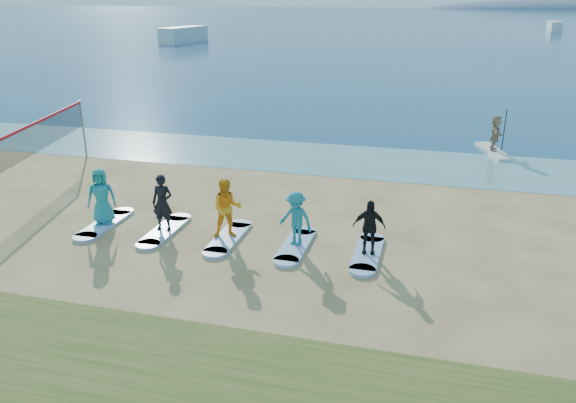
% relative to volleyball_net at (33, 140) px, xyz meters
% --- Properties ---
extents(ground, '(600.00, 600.00, 0.00)m').
position_rel_volleyball_net_xyz_m(ground, '(9.21, -3.64, -1.90)').
color(ground, tan).
rests_on(ground, ground).
extents(shallow_water, '(600.00, 600.00, 0.00)m').
position_rel_volleyball_net_xyz_m(shallow_water, '(9.21, 6.86, -1.90)').
color(shallow_water, teal).
rests_on(shallow_water, ground).
extents(ocean, '(600.00, 600.00, 0.00)m').
position_rel_volleyball_net_xyz_m(ocean, '(9.21, 156.36, -1.90)').
color(ocean, navy).
rests_on(ocean, ground).
extents(volleyball_net, '(2.10, 8.86, 2.50)m').
position_rel_volleyball_net_xyz_m(volleyball_net, '(0.00, 0.00, 0.00)').
color(volleyball_net, gray).
rests_on(volleyball_net, ground).
extents(paddleboard, '(1.56, 3.07, 0.12)m').
position_rel_volleyball_net_xyz_m(paddleboard, '(16.37, 9.83, -1.84)').
color(paddleboard, silver).
rests_on(paddleboard, ground).
extents(paddleboarder, '(0.48, 1.46, 1.57)m').
position_rel_volleyball_net_xyz_m(paddleboarder, '(16.37, 9.83, -1.00)').
color(paddleboarder, tan).
rests_on(paddleboarder, paddleboard).
extents(boat_offshore_a, '(4.05, 9.47, 2.22)m').
position_rel_volleyball_net_xyz_m(boat_offshore_a, '(-23.57, 63.02, -1.90)').
color(boat_offshore_a, silver).
rests_on(boat_offshore_a, ground).
extents(boat_offshore_b, '(2.09, 6.89, 1.80)m').
position_rel_volleyball_net_xyz_m(boat_offshore_b, '(34.31, 107.46, -1.90)').
color(boat_offshore_b, silver).
rests_on(boat_offshore_b, ground).
extents(surfboard_0, '(0.70, 2.20, 0.09)m').
position_rel_volleyball_net_xyz_m(surfboard_0, '(4.10, -2.31, -1.86)').
color(surfboard_0, '#91B3E1').
rests_on(surfboard_0, ground).
extents(student_0, '(1.00, 0.84, 1.74)m').
position_rel_volleyball_net_xyz_m(student_0, '(4.10, -2.31, -0.94)').
color(student_0, teal).
rests_on(student_0, surfboard_0).
extents(surfboard_1, '(0.70, 2.20, 0.09)m').
position_rel_volleyball_net_xyz_m(surfboard_1, '(6.14, -2.31, -1.86)').
color(surfboard_1, '#91B3E1').
rests_on(surfboard_1, ground).
extents(student_1, '(0.65, 0.45, 1.71)m').
position_rel_volleyball_net_xyz_m(student_1, '(6.14, -2.31, -0.96)').
color(student_1, black).
rests_on(student_1, surfboard_1).
extents(surfboard_2, '(0.70, 2.20, 0.09)m').
position_rel_volleyball_net_xyz_m(surfboard_2, '(8.18, -2.31, -1.86)').
color(surfboard_2, '#91B3E1').
rests_on(surfboard_2, ground).
extents(student_2, '(1.05, 0.95, 1.76)m').
position_rel_volleyball_net_xyz_m(student_2, '(8.18, -2.31, -0.94)').
color(student_2, orange).
rests_on(student_2, surfboard_2).
extents(surfboard_3, '(0.70, 2.20, 0.09)m').
position_rel_volleyball_net_xyz_m(surfboard_3, '(10.23, -2.31, -1.86)').
color(surfboard_3, '#91B3E1').
rests_on(surfboard_3, ground).
extents(student_3, '(1.14, 0.86, 1.56)m').
position_rel_volleyball_net_xyz_m(student_3, '(10.23, -2.31, -1.03)').
color(student_3, teal).
rests_on(student_3, surfboard_3).
extents(surfboard_4, '(0.70, 2.20, 0.09)m').
position_rel_volleyball_net_xyz_m(surfboard_4, '(12.27, -2.31, -1.86)').
color(surfboard_4, '#91B3E1').
rests_on(surfboard_4, ground).
extents(student_4, '(0.92, 0.45, 1.51)m').
position_rel_volleyball_net_xyz_m(student_4, '(12.27, -2.31, -1.06)').
color(student_4, black).
rests_on(student_4, surfboard_4).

